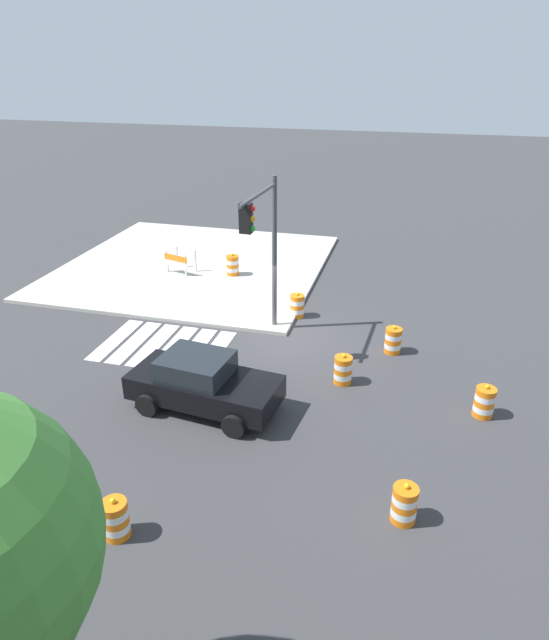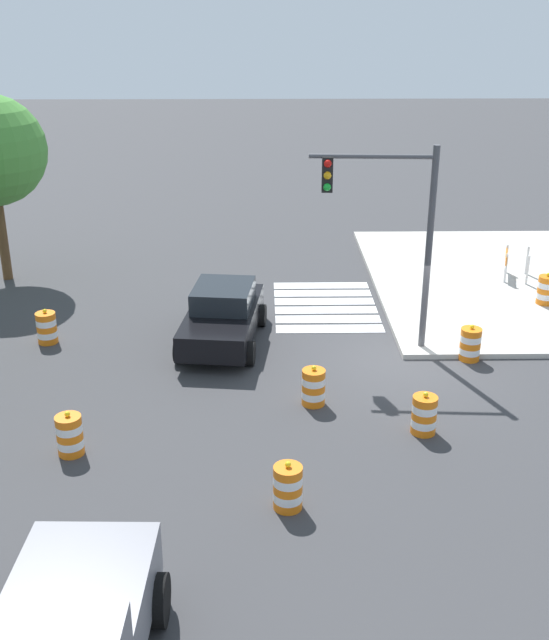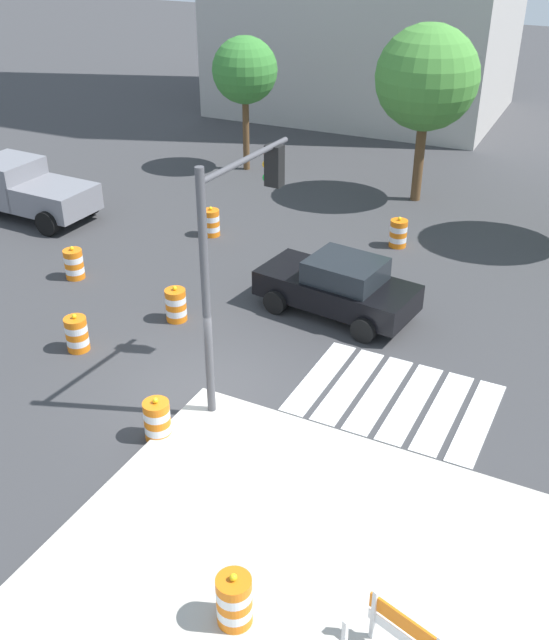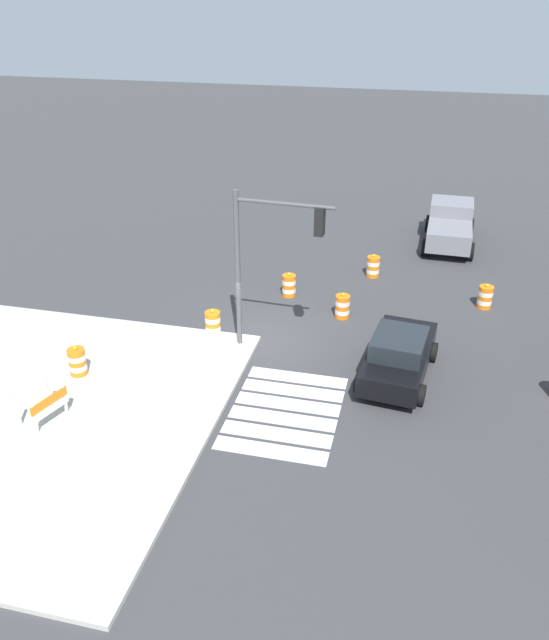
% 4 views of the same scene
% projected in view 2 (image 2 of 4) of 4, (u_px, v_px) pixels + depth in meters
% --- Properties ---
extents(ground_plane, '(120.00, 120.00, 0.00)m').
position_uv_depth(ground_plane, '(403.00, 360.00, 20.93)').
color(ground_plane, '#38383A').
extents(sidewalk_corner, '(12.00, 12.00, 0.15)m').
position_uv_depth(sidewalk_corner, '(548.00, 281.00, 26.53)').
color(sidewalk_corner, '#BCB7AD').
rests_on(sidewalk_corner, ground).
extents(crosswalk_stripes, '(4.35, 3.20, 0.02)m').
position_uv_depth(crosswalk_stripes, '(325.00, 306.00, 24.59)').
color(crosswalk_stripes, silver).
rests_on(crosswalk_stripes, ground).
extents(sports_car, '(4.48, 2.51, 1.63)m').
position_uv_depth(sports_car, '(223.00, 315.00, 21.72)').
color(sports_car, black).
rests_on(sports_car, ground).
extents(traffic_barrel_near_corner, '(0.56, 0.56, 1.02)m').
position_uv_depth(traffic_barrel_near_corner, '(47.00, 328.00, 21.82)').
color(traffic_barrel_near_corner, orange).
rests_on(traffic_barrel_near_corner, ground).
extents(traffic_barrel_crosswalk_end, '(0.56, 0.56, 1.02)m').
position_uv_depth(traffic_barrel_crosswalk_end, '(70.00, 435.00, 16.43)').
color(traffic_barrel_crosswalk_end, orange).
rests_on(traffic_barrel_crosswalk_end, ground).
extents(traffic_barrel_median_near, '(0.56, 0.56, 1.02)m').
position_uv_depth(traffic_barrel_median_near, '(313.00, 387.00, 18.47)').
color(traffic_barrel_median_near, orange).
rests_on(traffic_barrel_median_near, ground).
extents(traffic_barrel_median_far, '(0.56, 0.56, 1.02)m').
position_uv_depth(traffic_barrel_median_far, '(424.00, 415.00, 17.24)').
color(traffic_barrel_median_far, orange).
rests_on(traffic_barrel_median_far, ground).
extents(traffic_barrel_far_curb, '(0.56, 0.56, 1.02)m').
position_uv_depth(traffic_barrel_far_curb, '(288.00, 487.00, 14.67)').
color(traffic_barrel_far_curb, orange).
rests_on(traffic_barrel_far_curb, ground).
extents(traffic_barrel_lane_center, '(0.56, 0.56, 1.02)m').
position_uv_depth(traffic_barrel_lane_center, '(470.00, 344.00, 20.78)').
color(traffic_barrel_lane_center, orange).
rests_on(traffic_barrel_lane_center, ground).
extents(traffic_barrel_on_sidewalk, '(0.56, 0.56, 1.02)m').
position_uv_depth(traffic_barrel_on_sidewalk, '(546.00, 290.00, 24.23)').
color(traffic_barrel_on_sidewalk, orange).
rests_on(traffic_barrel_on_sidewalk, sidewalk_corner).
extents(construction_barricade, '(1.41, 1.10, 1.00)m').
position_uv_depth(construction_barricade, '(511.00, 262.00, 26.48)').
color(construction_barricade, silver).
rests_on(construction_barricade, sidewalk_corner).
extents(traffic_light_pole, '(0.48, 3.29, 5.50)m').
position_uv_depth(traffic_light_pole, '(387.00, 213.00, 20.03)').
color(traffic_light_pole, '#4C4C51').
rests_on(traffic_light_pole, sidewalk_corner).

